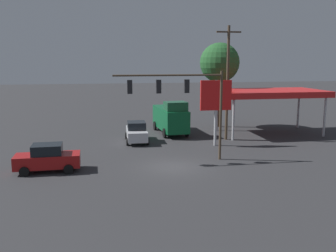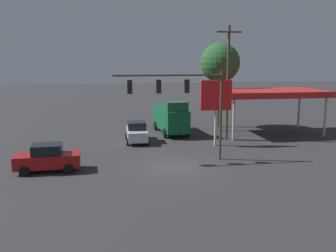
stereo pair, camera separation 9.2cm
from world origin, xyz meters
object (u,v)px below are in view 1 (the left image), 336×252
at_px(delivery_truck, 171,118).
at_px(street_tree, 220,63).
at_px(utility_pole, 227,81).
at_px(traffic_signal_assembly, 181,94).
at_px(price_sign, 216,98).
at_px(sedan_waiting, 48,158).
at_px(sedan_far, 137,132).

distance_m(delivery_truck, street_tree, 8.95).
bearing_deg(delivery_truck, utility_pole, 46.14).
height_order(utility_pole, street_tree, utility_pole).
xyz_separation_m(traffic_signal_assembly, price_sign, (-4.16, -4.67, -0.81)).
height_order(traffic_signal_assembly, street_tree, street_tree).
bearing_deg(traffic_signal_assembly, sedan_waiting, 5.84).
bearing_deg(sedan_far, price_sign, 69.47).
xyz_separation_m(price_sign, sedan_far, (6.86, -2.80, -3.37)).
bearing_deg(delivery_truck, street_tree, 112.07).
relative_size(delivery_truck, sedan_far, 1.56).
height_order(traffic_signal_assembly, utility_pole, utility_pole).
xyz_separation_m(traffic_signal_assembly, sedan_waiting, (9.71, 0.99, -4.19)).
distance_m(traffic_signal_assembly, delivery_truck, 11.51).
relative_size(price_sign, sedan_far, 1.33).
distance_m(traffic_signal_assembly, street_tree, 16.00).
xyz_separation_m(delivery_truck, street_tree, (-6.23, -3.07, 5.64)).
relative_size(traffic_signal_assembly, utility_pole, 0.76).
height_order(traffic_signal_assembly, delivery_truck, traffic_signal_assembly).
xyz_separation_m(sedan_waiting, delivery_truck, (-10.94, -11.91, 0.74)).
bearing_deg(street_tree, traffic_signal_assembly, 61.93).
height_order(sedan_waiting, sedan_far, same).
bearing_deg(sedan_far, street_tree, 124.35).
xyz_separation_m(price_sign, sedan_waiting, (13.86, 5.66, -3.37)).
distance_m(sedan_waiting, sedan_far, 10.99).
height_order(sedan_far, street_tree, street_tree).
distance_m(traffic_signal_assembly, sedan_far, 8.98).
xyz_separation_m(traffic_signal_assembly, utility_pole, (-5.99, -6.96, 0.57)).
bearing_deg(sedan_waiting, price_sign, -159.16).
bearing_deg(price_sign, traffic_signal_assembly, 48.33).
height_order(sedan_waiting, street_tree, street_tree).
xyz_separation_m(sedan_far, street_tree, (-10.16, -6.52, 6.39)).
xyz_separation_m(traffic_signal_assembly, delivery_truck, (-1.23, -10.92, -3.44)).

